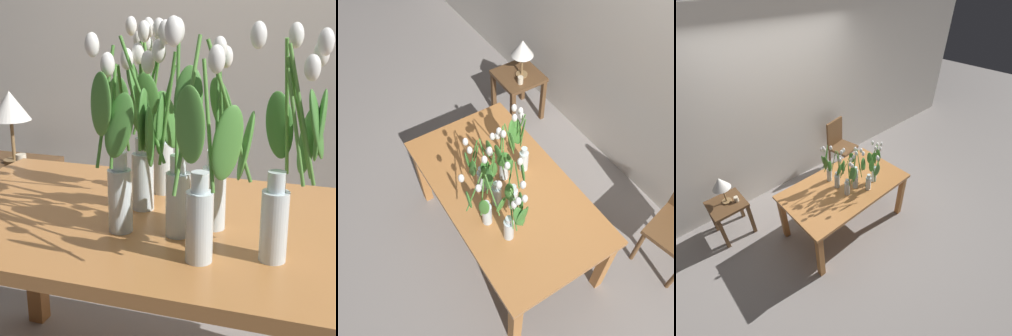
% 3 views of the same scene
% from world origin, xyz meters
% --- Properties ---
extents(room_wall_rear, '(9.00, 0.10, 2.70)m').
position_xyz_m(room_wall_rear, '(0.00, 1.42, 1.35)').
color(room_wall_rear, silver).
rests_on(room_wall_rear, ground).
extents(dining_table, '(1.60, 0.90, 0.74)m').
position_xyz_m(dining_table, '(0.00, 0.00, 0.65)').
color(dining_table, '#B7753D').
rests_on(dining_table, ground).
extents(tulip_vase_0, '(0.19, 0.15, 0.58)m').
position_xyz_m(tulip_vase_0, '(0.06, -0.14, 0.95)').
color(tulip_vase_0, silver).
rests_on(tulip_vase_0, dining_table).
extents(tulip_vase_1, '(0.16, 0.14, 0.59)m').
position_xyz_m(tulip_vase_1, '(-0.12, 0.20, 0.96)').
color(tulip_vase_1, silver).
rests_on(tulip_vase_1, dining_table).
extents(tulip_vase_2, '(0.17, 0.15, 0.57)m').
position_xyz_m(tulip_vase_2, '(0.37, -0.16, 0.97)').
color(tulip_vase_2, silver).
rests_on(tulip_vase_2, dining_table).
extents(tulip_vase_3, '(0.22, 0.20, 0.58)m').
position_xyz_m(tulip_vase_3, '(-0.07, 0.04, 0.97)').
color(tulip_vase_3, silver).
rests_on(tulip_vase_3, dining_table).
extents(tulip_vase_4, '(0.18, 0.25, 0.58)m').
position_xyz_m(tulip_vase_4, '(0.19, -0.27, 0.95)').
color(tulip_vase_4, silver).
rests_on(tulip_vase_4, dining_table).
extents(tulip_vase_5, '(0.15, 0.19, 0.54)m').
position_xyz_m(tulip_vase_5, '(0.16, -0.04, 0.92)').
color(tulip_vase_5, silver).
rests_on(tulip_vase_5, dining_table).
extents(tulip_vase_6, '(0.24, 0.25, 0.58)m').
position_xyz_m(tulip_vase_6, '(-0.08, -0.14, 0.97)').
color(tulip_vase_6, silver).
rests_on(tulip_vase_6, dining_table).
extents(side_table, '(0.44, 0.44, 0.55)m').
position_xyz_m(side_table, '(-1.23, 0.94, 0.43)').
color(side_table, brown).
rests_on(side_table, ground).
extents(table_lamp, '(0.22, 0.22, 0.40)m').
position_xyz_m(table_lamp, '(-1.21, 0.96, 0.86)').
color(table_lamp, olive).
rests_on(table_lamp, side_table).
extents(pillar_candle, '(0.06, 0.06, 0.07)m').
position_xyz_m(pillar_candle, '(-1.11, 0.88, 0.59)').
color(pillar_candle, beige).
rests_on(pillar_candle, side_table).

